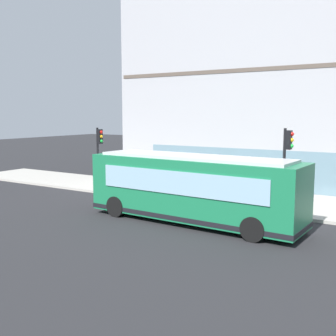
% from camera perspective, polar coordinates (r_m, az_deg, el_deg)
% --- Properties ---
extents(ground, '(120.00, 120.00, 0.00)m').
position_cam_1_polar(ground, '(19.86, 1.16, -6.86)').
color(ground, '#262628').
extents(sidewalk_curb, '(4.76, 40.00, 0.15)m').
position_cam_1_polar(sidewalk_curb, '(24.15, 7.23, -4.15)').
color(sidewalk_curb, '#B2ADA3').
rests_on(sidewalk_curb, ground).
extents(building_corner, '(9.07, 17.91, 13.66)m').
position_cam_1_polar(building_corner, '(30.12, 13.04, 10.92)').
color(building_corner, '#A8A8AD').
rests_on(building_corner, ground).
extents(city_bus_nearside, '(2.97, 10.14, 3.07)m').
position_cam_1_polar(city_bus_nearside, '(18.73, 3.40, -2.88)').
color(city_bus_nearside, '#197247').
rests_on(city_bus_nearside, ground).
extents(traffic_light_near_corner, '(0.32, 0.49, 4.10)m').
position_cam_1_polar(traffic_light_near_corner, '(20.37, 16.04, 1.79)').
color(traffic_light_near_corner, black).
rests_on(traffic_light_near_corner, sidewalk_curb).
extents(traffic_light_down_block, '(0.32, 0.49, 3.91)m').
position_cam_1_polar(traffic_light_down_block, '(26.26, -9.46, 2.92)').
color(traffic_light_down_block, black).
rests_on(traffic_light_down_block, sidewalk_curb).
extents(fire_hydrant, '(0.35, 0.35, 0.74)m').
position_cam_1_polar(fire_hydrant, '(24.43, 14.75, -3.16)').
color(fire_hydrant, red).
rests_on(fire_hydrant, sidewalk_curb).
extents(pedestrian_near_building_entrance, '(0.32, 0.32, 1.76)m').
position_cam_1_polar(pedestrian_near_building_entrance, '(23.75, 0.37, -1.60)').
color(pedestrian_near_building_entrance, '#99994C').
rests_on(pedestrian_near_building_entrance, sidewalk_curb).
extents(pedestrian_by_light_pole, '(0.32, 0.32, 1.83)m').
position_cam_1_polar(pedestrian_by_light_pole, '(24.49, 4.21, -1.25)').
color(pedestrian_by_light_pole, '#B23338').
rests_on(pedestrian_by_light_pole, sidewalk_curb).
extents(newspaper_vending_box, '(0.44, 0.42, 0.90)m').
position_cam_1_polar(newspaper_vending_box, '(26.31, -5.10, -1.99)').
color(newspaper_vending_box, '#263F99').
rests_on(newspaper_vending_box, sidewalk_curb).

